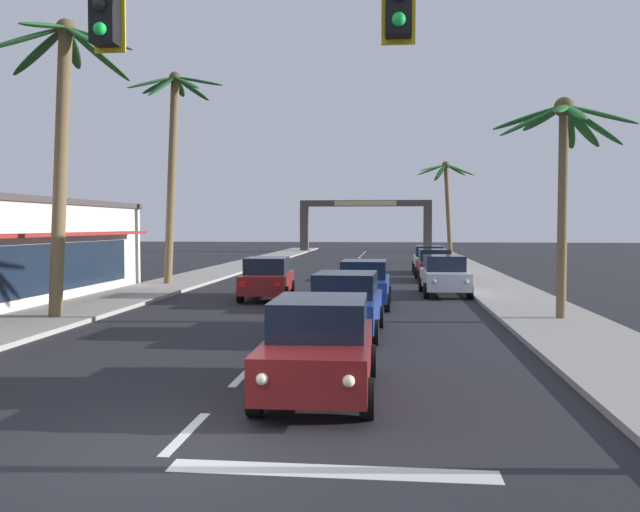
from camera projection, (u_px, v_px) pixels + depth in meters
ground_plane at (171, 449)px, 8.91m from camera, size 220.00×220.00×0.00m
sidewalk_right at (509, 295)px, 27.95m from camera, size 3.20×110.00×0.14m
sidewalk_left at (147, 291)px, 29.59m from camera, size 3.20×110.00×0.14m
lane_markings at (333, 294)px, 28.90m from camera, size 4.28×87.87×0.01m
traffic_signal_mast at (405, 50)px, 8.20m from camera, size 11.78×0.41×7.10m
sedan_lead_at_stop_bar at (320, 346)px, 11.74m from camera, size 1.99×4.47×1.68m
sedan_third_in_queue at (345, 303)px, 18.11m from camera, size 2.05×4.49×1.68m
sedan_fifth_in_queue at (364, 283)px, 24.46m from camera, size 1.99×4.47×1.68m
sedan_oncoming_far at (267, 278)px, 26.98m from camera, size 2.13×4.52×1.68m
sedan_parked_nearest_kerb at (429, 259)px, 41.55m from camera, size 1.96×4.46×1.68m
sedan_parked_mid_kerb at (435, 265)px, 35.96m from camera, size 2.00×4.47×1.68m
sedan_parked_far_kerb at (444, 275)px, 28.50m from camera, size 2.04×4.49×1.68m
palm_left_second at (63, 117)px, 20.52m from camera, size 4.44×4.74×9.24m
palm_left_third at (173, 141)px, 32.41m from camera, size 4.62×4.53×10.34m
palm_right_second at (564, 146)px, 20.27m from camera, size 4.05×4.20×6.81m
palm_right_farthest at (447, 189)px, 51.88m from camera, size 4.56×4.38×7.91m
town_gateway_arch at (365, 218)px, 75.38m from camera, size 14.73×0.90×5.78m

